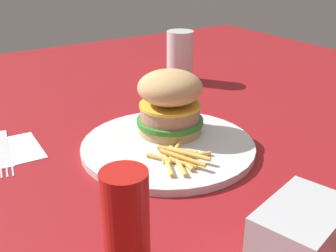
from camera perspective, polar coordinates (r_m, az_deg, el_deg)
name	(u,v)px	position (r m, az deg, el deg)	size (l,w,h in m)	color
ground_plane	(174,145)	(0.70, 0.79, -2.61)	(1.60, 1.60, 0.00)	maroon
plate	(168,146)	(0.68, 0.00, -2.77)	(0.28, 0.28, 0.01)	silver
sandwich	(170,102)	(0.70, 0.27, 3.32)	(0.11, 0.11, 0.11)	tan
fries_pile	(179,157)	(0.62, 1.51, -4.29)	(0.09, 0.10, 0.01)	#E5B251
napkin	(5,151)	(0.73, -21.37, -3.24)	(0.11, 0.11, 0.00)	white
fork	(4,150)	(0.72, -21.39, -3.12)	(0.05, 0.17, 0.00)	silver
drink_glass	(180,60)	(1.01, 1.63, 9.01)	(0.06, 0.06, 0.12)	silver
ketchup_bottle	(126,232)	(0.40, -5.68, -14.24)	(0.04, 0.04, 0.13)	#B21914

